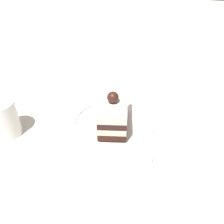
{
  "coord_description": "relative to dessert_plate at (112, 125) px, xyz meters",
  "views": [
    {
      "loc": [
        -0.11,
        0.47,
        0.41
      ],
      "look_at": [
        -0.02,
        0.02,
        0.05
      ],
      "focal_mm": 40.64,
      "sensor_mm": 36.0,
      "label": 1
    }
  ],
  "objects": [
    {
      "name": "ground_plane",
      "position": [
        0.02,
        -0.02,
        -0.01
      ],
      "size": [
        2.4,
        2.4,
        0.0
      ],
      "primitive_type": "plane",
      "color": "silver"
    },
    {
      "name": "dessert_plate",
      "position": [
        0.0,
        0.0,
        0.0
      ],
      "size": [
        0.2,
        0.2,
        0.02
      ],
      "color": "white",
      "rests_on": "ground_plane"
    },
    {
      "name": "cake_slice",
      "position": [
        -0.0,
        0.01,
        0.04
      ],
      "size": [
        0.08,
        0.12,
        0.09
      ],
      "color": "#341B12",
      "rests_on": "dessert_plate"
    },
    {
      "name": "fork",
      "position": [
        0.01,
        -0.08,
        0.01
      ],
      "size": [
        0.03,
        0.12,
        0.0
      ],
      "color": "silver",
      "rests_on": "dessert_plate"
    },
    {
      "name": "drink_glass_far",
      "position": [
        0.24,
        0.06,
        0.03
      ],
      "size": [
        0.06,
        0.06,
        0.09
      ],
      "color": "white",
      "rests_on": "ground_plane"
    }
  ]
}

